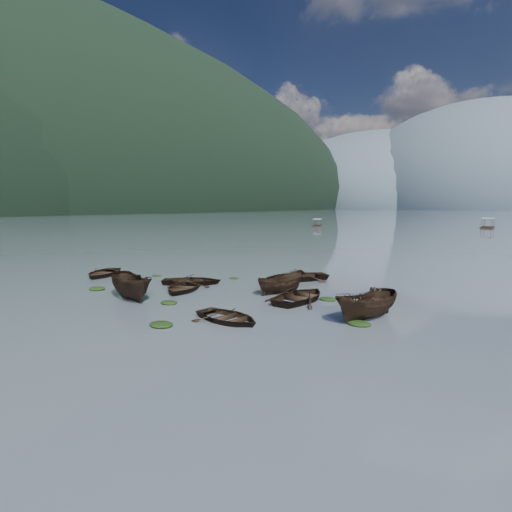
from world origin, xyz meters
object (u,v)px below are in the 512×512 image
Objects in this scene: pontoon_left at (317,226)px; pontoon_centre at (487,228)px; rowboat_3 at (300,301)px; rowboat_0 at (103,276)px.

pontoon_centre reaches higher than pontoon_left.
rowboat_3 is 91.21m from pontoon_left.
rowboat_3 is (17.77, 1.35, 0.00)m from rowboat_0.
pontoon_left is at bearing -156.13° from pontoon_centre.
pontoon_centre is (41.14, 16.33, 0.00)m from pontoon_left.
pontoon_left is 44.26m from pontoon_centre.
pontoon_left is at bearing -62.10° from rowboat_3.
pontoon_centre is (20.98, 100.63, 0.00)m from rowboat_0.
rowboat_3 is 0.87× the size of pontoon_left.
pontoon_left reaches higher than rowboat_3.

